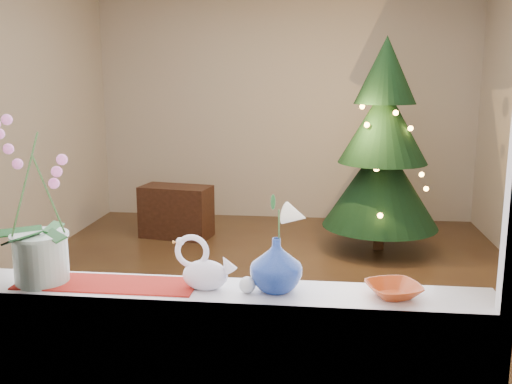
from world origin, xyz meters
TOP-DOWN VIEW (x-y plane):
  - ground at (0.00, 0.00)m, footprint 5.00×5.00m
  - wall_back at (0.00, 2.50)m, footprint 4.50×0.10m
  - wall_front at (0.00, -2.50)m, footprint 4.50×0.10m
  - windowsill at (0.00, -2.37)m, footprint 2.20×0.26m
  - window_frame at (0.00, -2.47)m, footprint 2.22×0.06m
  - runner at (-0.38, -2.37)m, footprint 0.70×0.20m
  - orchid_pot at (-0.64, -2.38)m, footprint 0.23×0.23m
  - swan at (0.01, -2.37)m, footprint 0.25×0.16m
  - blue_vase at (0.28, -2.36)m, footprint 0.26×0.26m
  - lily at (0.28, -2.36)m, footprint 0.13×0.07m
  - paperweight at (0.17, -2.40)m, footprint 0.08×0.08m
  - amber_dish at (0.71, -2.37)m, footprint 0.21×0.21m
  - xmas_tree at (1.04, 1.26)m, footprint 1.37×1.37m
  - side_table at (-1.10, 1.48)m, footprint 0.80×0.50m

SIDE VIEW (x-z plane):
  - ground at x=0.00m, z-range 0.00..0.00m
  - side_table at x=-1.10m, z-range 0.00..0.56m
  - windowsill at x=0.00m, z-range 0.88..0.92m
  - runner at x=-0.38m, z-range 0.92..0.93m
  - amber_dish at x=0.71m, z-range 0.92..0.96m
  - paperweight at x=0.17m, z-range 0.92..0.98m
  - swan at x=0.01m, z-range 0.92..1.12m
  - blue_vase at x=0.28m, z-range 0.92..1.16m
  - xmas_tree at x=1.04m, z-range 0.00..2.10m
  - lily at x=0.28m, z-range 1.16..1.33m
  - orchid_pot at x=-0.64m, z-range 0.92..1.57m
  - wall_back at x=0.00m, z-range 0.00..2.70m
  - wall_front at x=0.00m, z-range 0.00..2.70m
  - window_frame at x=0.00m, z-range 0.90..2.50m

